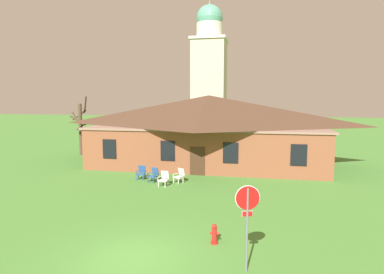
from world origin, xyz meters
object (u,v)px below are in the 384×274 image
Objects in this scene: stop_sign at (247,211)px; fire_hydrant at (214,234)px; lawn_chair_left_end at (164,178)px; lawn_chair_middle at (180,175)px; lawn_chair_near_door at (154,174)px; lawn_chair_by_porch at (141,172)px.

stop_sign is 2.78m from fire_hydrant.
lawn_chair_left_end is 8.85m from fire_hydrant.
lawn_chair_middle reaches higher than fire_hydrant.
stop_sign is 12.45m from lawn_chair_near_door.
lawn_chair_left_end is (-5.57, 9.57, -1.54)m from stop_sign.
lawn_chair_by_porch is 1.00× the size of lawn_chair_left_end.
lawn_chair_by_porch is at bearing 154.47° from lawn_chair_near_door.
stop_sign reaches higher than lawn_chair_middle.
fire_hydrant is at bearing -55.22° from lawn_chair_by_porch.
stop_sign is 2.99× the size of lawn_chair_near_door.
lawn_chair_left_end is 1.00× the size of lawn_chair_middle.
stop_sign is 13.46m from lawn_chair_by_porch.
lawn_chair_by_porch is (-7.64, 10.98, -1.54)m from stop_sign.
fire_hydrant is (5.28, -8.64, -0.12)m from lawn_chair_near_door.
lawn_chair_near_door is at bearing 137.92° from lawn_chair_left_end.
lawn_chair_by_porch is at bearing 171.97° from lawn_chair_middle.
stop_sign reaches higher than lawn_chair_left_end.
stop_sign is 11.70m from lawn_chair_middle.
lawn_chair_near_door is 1.21× the size of fire_hydrant.
fire_hydrant is at bearing 125.00° from stop_sign.
lawn_chair_near_door and lawn_chair_left_end have the same top height.
lawn_chair_left_end is at bearing 118.98° from fire_hydrant.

